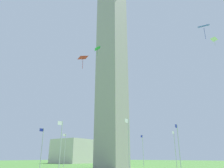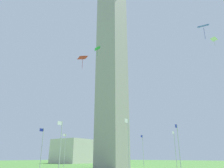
# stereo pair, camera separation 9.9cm
# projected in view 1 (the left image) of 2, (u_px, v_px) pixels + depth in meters

# --- Properties ---
(ground_plane) EXTENTS (260.00, 260.00, 0.00)m
(ground_plane) POSITION_uv_depth(u_px,v_px,m) (112.00, 168.00, 47.46)
(ground_plane) COLOR #3D6B2D
(obelisk_monument) EXTENTS (6.08, 6.08, 55.27)m
(obelisk_monument) POSITION_uv_depth(u_px,v_px,m) (112.00, 57.00, 56.44)
(obelisk_monument) COLOR #A8A399
(obelisk_monument) RESTS_ON ground
(flagpole_n) EXTENTS (1.12, 0.14, 8.53)m
(flagpole_n) POSITION_uv_depth(u_px,v_px,m) (60.00, 143.00, 36.86)
(flagpole_n) COLOR silver
(flagpole_n) RESTS_ON ground
(flagpole_ne) EXTENTS (1.12, 0.14, 8.53)m
(flagpole_ne) POSITION_uv_depth(u_px,v_px,m) (129.00, 142.00, 34.44)
(flagpole_ne) COLOR silver
(flagpole_ne) RESTS_ON ground
(flagpole_e) EXTENTS (1.12, 0.14, 8.53)m
(flagpole_e) POSITION_uv_depth(u_px,v_px,m) (179.00, 144.00, 40.50)
(flagpole_e) COLOR silver
(flagpole_e) RESTS_ON ground
(flagpole_se) EXTENTS (1.12, 0.14, 8.53)m
(flagpole_se) POSITION_uv_depth(u_px,v_px,m) (175.00, 147.00, 51.50)
(flagpole_se) COLOR silver
(flagpole_se) RESTS_ON ground
(flagpole_s) EXTENTS (1.12, 0.14, 8.53)m
(flagpole_s) POSITION_uv_depth(u_px,v_px,m) (143.00, 149.00, 60.99)
(flagpole_s) COLOR silver
(flagpole_s) RESTS_ON ground
(flagpole_sw) EXTENTS (1.12, 0.14, 8.53)m
(flagpole_sw) POSITION_uv_depth(u_px,v_px,m) (103.00, 149.00, 63.42)
(flagpole_sw) COLOR silver
(flagpole_sw) RESTS_ON ground
(flagpole_w) EXTENTS (1.12, 0.14, 8.53)m
(flagpole_w) POSITION_uv_depth(u_px,v_px,m) (65.00, 148.00, 57.36)
(flagpole_w) COLOR silver
(flagpole_w) RESTS_ON ground
(flagpole_nw) EXTENTS (1.12, 0.14, 8.53)m
(flagpole_nw) POSITION_uv_depth(u_px,v_px,m) (42.00, 146.00, 46.36)
(flagpole_nw) COLOR silver
(flagpole_nw) RESTS_ON ground
(kite_green_diamond) EXTENTS (1.84, 1.83, 2.32)m
(kite_green_diamond) POSITION_uv_depth(u_px,v_px,m) (98.00, 49.00, 48.88)
(kite_green_diamond) COLOR green
(kite_red_diamond) EXTENTS (1.63, 1.64, 1.89)m
(kite_red_diamond) POSITION_uv_depth(u_px,v_px,m) (83.00, 58.00, 29.83)
(kite_red_diamond) COLOR red
(kite_blue_diamond) EXTENTS (1.51, 1.61, 2.31)m
(kite_blue_diamond) POSITION_uv_depth(u_px,v_px,m) (204.00, 26.00, 27.96)
(kite_blue_diamond) COLOR blue
(kite_white_diamond) EXTENTS (1.21, 1.23, 1.52)m
(kite_white_diamond) POSITION_uv_depth(u_px,v_px,m) (214.00, 39.00, 37.70)
(kite_white_diamond) COLOR white
(distant_building) EXTENTS (26.47, 13.49, 9.30)m
(distant_building) POSITION_uv_depth(u_px,v_px,m) (84.00, 151.00, 92.13)
(distant_building) COLOR beige
(distant_building) RESTS_ON ground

